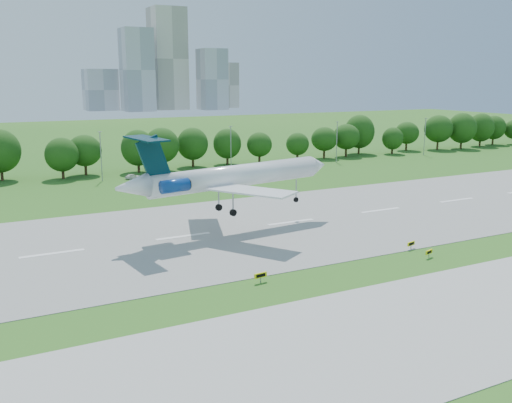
{
  "coord_description": "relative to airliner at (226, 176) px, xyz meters",
  "views": [
    {
      "loc": [
        -50.14,
        -58.22,
        24.73
      ],
      "look_at": [
        -10.54,
        18.0,
        6.16
      ],
      "focal_mm": 40.0,
      "sensor_mm": 36.0,
      "label": 1
    }
  ],
  "objects": [
    {
      "name": "ground",
      "position": [
        12.5,
        -24.78,
        -9.21
      ],
      "size": [
        600.0,
        600.0,
        0.0
      ],
      "primitive_type": "plane",
      "color": "#225817",
      "rests_on": "ground"
    },
    {
      "name": "runway",
      "position": [
        12.5,
        0.22,
        -9.17
      ],
      "size": [
        400.0,
        45.0,
        0.08
      ],
      "primitive_type": "cube",
      "color": "gray",
      "rests_on": "ground"
    },
    {
      "name": "taxiway",
      "position": [
        12.5,
        -42.78,
        -9.17
      ],
      "size": [
        400.0,
        23.0,
        0.08
      ],
      "primitive_type": "cube",
      "color": "#ADADA8",
      "rests_on": "ground"
    },
    {
      "name": "tree_line",
      "position": [
        12.5,
        67.22,
        -3.03
      ],
      "size": [
        288.4,
        8.4,
        10.4
      ],
      "color": "#382314",
      "rests_on": "ground"
    },
    {
      "name": "light_poles",
      "position": [
        10.0,
        57.22,
        -2.88
      ],
      "size": [
        175.9,
        0.25,
        12.19
      ],
      "color": "gray",
      "rests_on": "ground"
    },
    {
      "name": "skyline",
      "position": [
        112.66,
        365.83,
        21.25
      ],
      "size": [
        127.0,
        52.0,
        80.0
      ],
      "color": "#B2B2B7",
      "rests_on": "ground"
    },
    {
      "name": "airliner",
      "position": [
        0.0,
        0.0,
        0.0
      ],
      "size": [
        39.64,
        28.76,
        13.57
      ],
      "rotation": [
        0.0,
        -0.02,
        0.11
      ],
      "color": "white",
      "rests_on": "ground"
    },
    {
      "name": "taxi_sign_left",
      "position": [
        -6.33,
        -23.95,
        -8.28
      ],
      "size": [
        1.81,
        0.42,
        1.26
      ],
      "rotation": [
        0.0,
        0.0,
        0.12
      ],
      "color": "gray",
      "rests_on": "ground"
    },
    {
      "name": "taxi_sign_centre",
      "position": [
        19.38,
        -26.09,
        -8.37
      ],
      "size": [
        1.61,
        0.64,
        1.14
      ],
      "rotation": [
        0.0,
        0.0,
        0.29
      ],
      "color": "gray",
      "rests_on": "ground"
    },
    {
      "name": "taxi_sign_right",
      "position": [
        19.98,
        -21.81,
        -8.35
      ],
      "size": [
        1.66,
        0.58,
        1.17
      ],
      "rotation": [
        0.0,
        0.0,
        0.24
      ],
      "color": "gray",
      "rests_on": "ground"
    },
    {
      "name": "service_vehicle_b",
      "position": [
        -0.06,
        56.74,
        -8.57
      ],
      "size": [
        4.01,
        2.24,
        1.29
      ],
      "primitive_type": "imported",
      "rotation": [
        0.0,
        0.0,
        1.77
      ],
      "color": "silver",
      "rests_on": "ground"
    }
  ]
}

